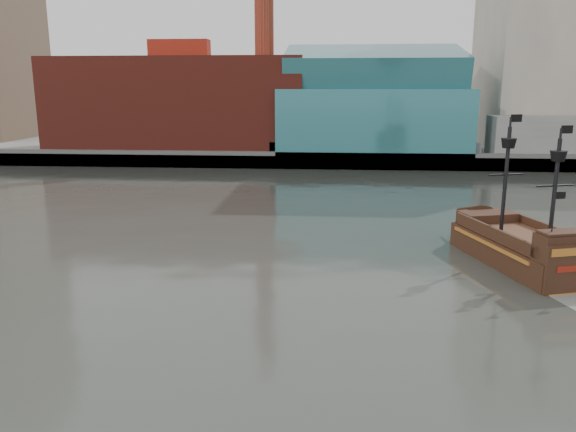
{
  "coord_description": "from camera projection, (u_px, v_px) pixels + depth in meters",
  "views": [
    {
      "loc": [
        3.98,
        -23.34,
        12.26
      ],
      "look_at": [
        1.04,
        12.5,
        4.0
      ],
      "focal_mm": 35.0,
      "sensor_mm": 36.0,
      "label": 1
    }
  ],
  "objects": [
    {
      "name": "pirate_ship",
      "position": [
        523.0,
        251.0,
        39.43
      ],
      "size": [
        8.48,
        15.62,
        11.2
      ],
      "rotation": [
        0.0,
        0.0,
        0.29
      ],
      "color": "black",
      "rests_on": "ground"
    },
    {
      "name": "ground",
      "position": [
        243.0,
        361.0,
        25.73
      ],
      "size": [
        400.0,
        400.0,
        0.0
      ],
      "primitive_type": "plane",
      "color": "#2A2D28",
      "rests_on": "ground"
    },
    {
      "name": "promenade_far",
      "position": [
        315.0,
        144.0,
        114.87
      ],
      "size": [
        220.0,
        60.0,
        2.0
      ],
      "primitive_type": "cube",
      "color": "slate",
      "rests_on": "ground"
    },
    {
      "name": "skyline",
      "position": [
        343.0,
        18.0,
        101.96
      ],
      "size": [
        149.0,
        45.0,
        62.0
      ],
      "color": "brown",
      "rests_on": "promenade_far"
    },
    {
      "name": "seawall",
      "position": [
        308.0,
        160.0,
        86.15
      ],
      "size": [
        220.0,
        1.0,
        2.6
      ],
      "primitive_type": "cube",
      "color": "#4C4C49",
      "rests_on": "ground"
    }
  ]
}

